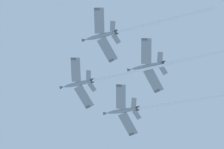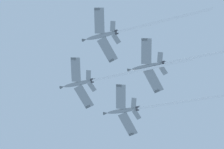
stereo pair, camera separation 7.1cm
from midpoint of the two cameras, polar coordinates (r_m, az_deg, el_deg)
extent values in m
ellipsoid|color=gray|center=(164.54, -4.38, -1.17)|extent=(8.11, 10.61, 4.96)
cone|color=#595E60|center=(167.47, -6.42, -1.61)|extent=(2.07, 2.24, 1.63)
ellipsoid|color=black|center=(165.97, -4.95, -1.25)|extent=(2.51, 2.98, 1.71)
cube|color=gray|center=(163.27, -4.67, 0.63)|extent=(8.53, 9.08, 1.29)
cube|color=#595E60|center=(162.72, -4.98, 2.03)|extent=(1.78, 1.68, 0.66)
cube|color=gray|center=(165.12, -3.62, -2.86)|extent=(9.65, 6.49, 1.29)
cube|color=#595E60|center=(166.00, -3.11, -4.16)|extent=(1.28, 1.89, 0.66)
cube|color=gray|center=(162.11, -3.04, -0.08)|extent=(3.57, 3.94, 0.70)
cube|color=gray|center=(162.92, -2.59, -1.59)|extent=(3.96, 2.74, 0.70)
cube|color=#595E60|center=(163.84, -2.71, -0.72)|extent=(1.95, 2.67, 3.40)
cylinder|color=#38383D|center=(162.02, -2.62, -0.64)|extent=(1.34, 1.44, 1.07)
cylinder|color=#38383D|center=(162.17, -2.53, -0.94)|extent=(1.34, 1.44, 1.07)
cylinder|color=white|center=(155.70, 3.67, 0.55)|extent=(21.30, 29.79, 12.27)
ellipsoid|color=gray|center=(157.07, -1.37, 4.98)|extent=(8.17, 10.56, 5.04)
cone|color=#595E60|center=(159.59, -3.56, 4.45)|extent=(2.08, 2.24, 1.64)
ellipsoid|color=black|center=(158.39, -1.99, 4.85)|extent=(2.52, 2.98, 1.73)
cube|color=gray|center=(156.32, -1.64, 6.91)|extent=(8.49, 9.10, 1.31)
cube|color=#595E60|center=(156.16, -1.94, 8.39)|extent=(1.78, 1.67, 0.68)
cube|color=gray|center=(157.25, -0.60, 3.19)|extent=(9.65, 6.54, 1.31)
cube|color=#595E60|center=(157.80, -0.09, 1.80)|extent=(1.29, 1.88, 0.68)
cube|color=gray|center=(155.17, 0.08, 6.20)|extent=(3.56, 3.94, 0.71)
cube|color=gray|center=(155.58, 0.53, 4.59)|extent=(3.96, 2.76, 0.71)
cube|color=#595E60|center=(156.74, 0.39, 5.46)|extent=(1.98, 2.67, 3.41)
cylinder|color=#38383D|center=(154.96, 0.53, 5.61)|extent=(1.35, 1.44, 1.07)
cylinder|color=#38383D|center=(155.04, 0.61, 5.29)|extent=(1.35, 1.44, 1.07)
cylinder|color=white|center=(150.37, 6.55, 6.85)|extent=(19.38, 26.66, 11.33)
ellipsoid|color=gray|center=(162.11, 1.32, -4.66)|extent=(8.31, 10.41, 5.22)
cone|color=#595E60|center=(164.61, -0.84, -4.98)|extent=(2.10, 2.24, 1.66)
ellipsoid|color=black|center=(163.40, 0.70, -4.69)|extent=(2.56, 2.96, 1.77)
cube|color=gray|center=(160.43, 1.12, -2.86)|extent=(8.39, 9.16, 1.37)
cube|color=#595E60|center=(159.54, 0.88, -1.44)|extent=(1.79, 1.65, 0.70)
cube|color=gray|center=(163.19, 2.03, -6.37)|extent=(9.64, 6.66, 1.37)
cube|color=#595E60|center=(164.44, 2.48, -7.66)|extent=(1.32, 1.88, 0.70)
cube|color=gray|center=(159.81, 2.79, -3.64)|extent=(3.51, 3.95, 0.74)
cube|color=gray|center=(161.01, 3.17, -5.16)|extent=(3.97, 2.81, 0.74)
cube|color=#595E60|center=(161.73, 3.05, -4.25)|extent=(2.04, 2.66, 3.43)
cylinder|color=#38383D|center=(159.92, 3.20, -4.22)|extent=(1.36, 1.45, 1.08)
cylinder|color=#38383D|center=(160.16, 3.28, -4.53)|extent=(1.36, 1.45, 1.08)
cylinder|color=white|center=(155.58, 8.78, -3.50)|extent=(18.66, 24.72, 11.15)
ellipsoid|color=gray|center=(155.62, 4.59, 1.06)|extent=(8.34, 10.47, 4.93)
cone|color=#595E60|center=(157.51, 2.27, 0.62)|extent=(2.09, 2.23, 1.63)
ellipsoid|color=black|center=(156.76, 3.91, 0.97)|extent=(2.56, 2.96, 1.70)
cube|color=gray|center=(154.46, 4.40, 2.98)|extent=(8.41, 9.17, 1.28)
cube|color=#595E60|center=(153.95, 4.16, 4.48)|extent=(1.80, 1.65, 0.66)
cube|color=gray|center=(156.36, 5.31, -0.75)|extent=(9.65, 6.68, 1.28)
cube|color=#595E60|center=(157.32, 5.76, -2.14)|extent=(1.32, 1.89, 0.66)
cube|color=gray|center=(153.99, 6.15, 2.21)|extent=(3.52, 3.96, 0.70)
cube|color=gray|center=(154.82, 6.54, 0.59)|extent=(3.97, 2.82, 0.70)
cube|color=#595E60|center=(155.77, 6.37, 1.50)|extent=(2.01, 2.63, 3.39)
cylinder|color=#38383D|center=(154.03, 6.59, 1.60)|extent=(1.35, 1.44, 1.07)
cylinder|color=#38383D|center=(154.19, 6.66, 1.28)|extent=(1.35, 1.44, 1.07)
cylinder|color=white|center=(150.96, 13.44, 2.72)|extent=(21.92, 29.11, 12.07)
camera|label=1|loc=(0.04, 89.99, -0.07)|focal=71.46mm
camera|label=2|loc=(0.04, -90.01, 0.07)|focal=71.46mm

